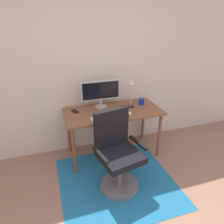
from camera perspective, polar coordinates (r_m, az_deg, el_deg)
wall_back at (r=3.19m, az=-7.70°, el=11.71°), size 6.00×0.10×2.60m
area_rug at (r=2.93m, az=1.30°, el=-18.35°), size 1.46×1.42×0.01m
desk at (r=3.10m, az=0.31°, el=-0.89°), size 1.40×0.67×0.74m
monitor at (r=3.11m, az=-3.12°, el=5.63°), size 0.59×0.18×0.41m
keyboard at (r=2.82m, az=-1.36°, el=-1.65°), size 0.43×0.13×0.02m
computer_mouse at (r=2.96m, az=4.65°, el=-0.29°), size 0.06×0.10×0.03m
coffee_cup at (r=3.30m, az=7.99°, el=2.82°), size 0.09×0.09×0.09m
cell_phone at (r=3.09m, az=-10.06°, el=0.23°), size 0.11×0.15×0.01m
desk_lamp at (r=3.11m, az=5.25°, el=6.03°), size 0.11×0.11×0.42m
office_chair at (r=2.62m, az=1.45°, el=-11.99°), size 0.61×0.56×1.01m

